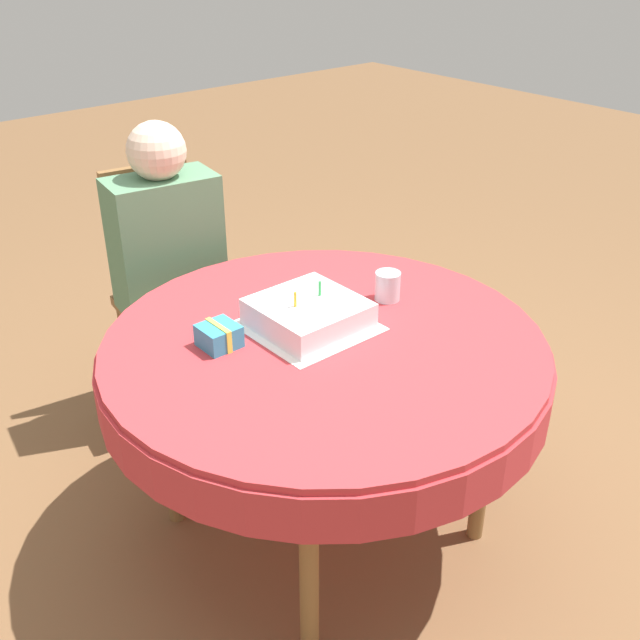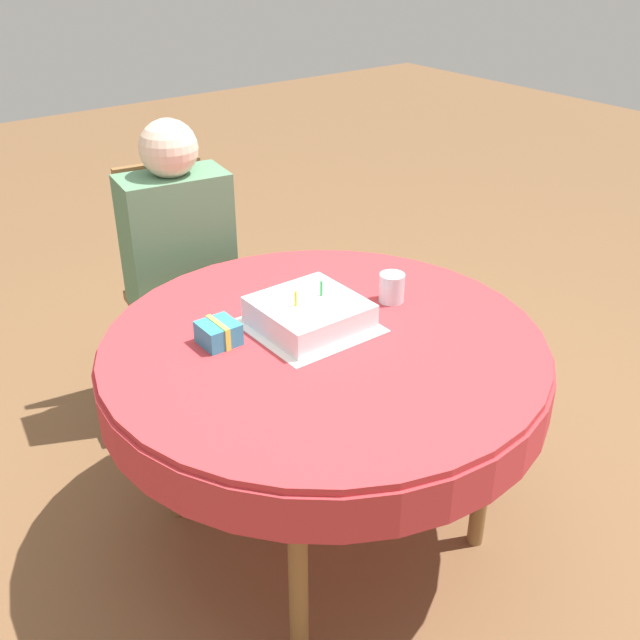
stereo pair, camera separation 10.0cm
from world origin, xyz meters
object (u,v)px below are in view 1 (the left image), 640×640
person (169,249)px  birthday_cake (308,314)px  chair (165,286)px  drinking_glass (388,286)px  gift_box (219,336)px

person → birthday_cake: bearing=-80.4°
chair → drinking_glass: bearing=-62.7°
birthday_cake → drinking_glass: 0.30m
chair → birthday_cake: bearing=-81.4°
chair → person: (-0.01, -0.09, 0.18)m
person → gift_box: (-0.24, -0.69, 0.04)m
gift_box → chair: bearing=71.7°
birthday_cake → drinking_glass: birthday_cake is taller
person → gift_box: person is taller
chair → drinking_glass: 0.95m
person → chair: bearing=90.0°
chair → gift_box: 0.85m
person → gift_box: size_ratio=10.82×
birthday_cake → drinking_glass: (0.30, -0.02, 0.00)m
chair → birthday_cake: (0.00, -0.85, 0.23)m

